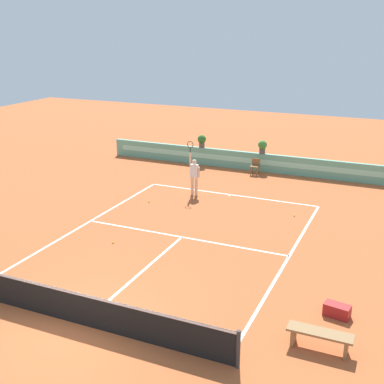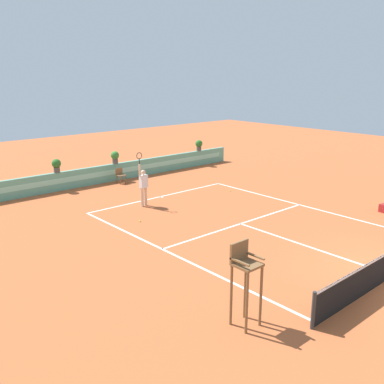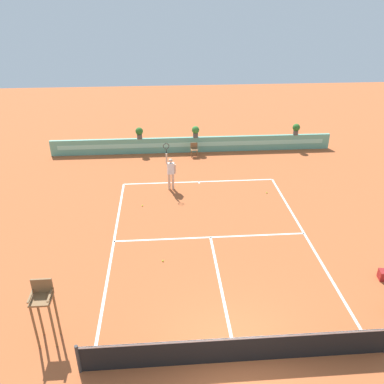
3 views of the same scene
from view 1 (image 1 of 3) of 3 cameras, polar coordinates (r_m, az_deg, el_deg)
The scene contains 13 objects.
ground_plane at distance 18.73m, azimuth -1.68°, elevation -5.58°, with size 60.00×60.00×0.00m, color #B2562D.
court_lines at distance 19.33m, azimuth -0.77°, elevation -4.78°, with size 8.32×11.94×0.01m.
net at distance 13.93m, azimuth -12.62°, elevation -12.69°, with size 8.92×0.10×1.00m.
back_wall_barrier at distance 27.79m, azimuth 7.54°, elevation 3.38°, with size 18.00×0.21×1.00m.
ball_kid_chair at distance 27.11m, azimuth 7.17°, elevation 2.97°, with size 0.44×0.44×0.85m.
bench_courtside at distance 13.15m, azimuth 14.29°, elevation -15.56°, with size 1.60×0.44×0.51m.
gear_bag at distance 14.68m, azimuth 16.12°, elevation -12.78°, with size 0.70×0.36×0.36m, color maroon.
tennis_player at distance 23.37m, azimuth 0.24°, elevation 2.07°, with size 0.62×0.24×2.58m.
tennis_ball_near_baseline at distance 22.79m, azimuth -4.91°, elevation -1.11°, with size 0.07×0.07×0.07m, color #CCE033.
tennis_ball_mid_court at distance 18.74m, azimuth -8.93°, elevation -5.69°, with size 0.07×0.07×0.07m, color #CCE033.
tennis_ball_by_sideline at distance 21.48m, azimuth 11.52°, elevation -2.66°, with size 0.07×0.07×0.07m, color #CCE033.
potted_plant_left at distance 28.67m, azimuth 1.12°, elevation 5.88°, with size 0.48×0.48×0.72m.
potted_plant_centre at distance 27.53m, azimuth 7.99°, elevation 5.18°, with size 0.48×0.48×0.72m.
Camera 1 is at (7.41, -9.45, 7.58)m, focal length 47.04 mm.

